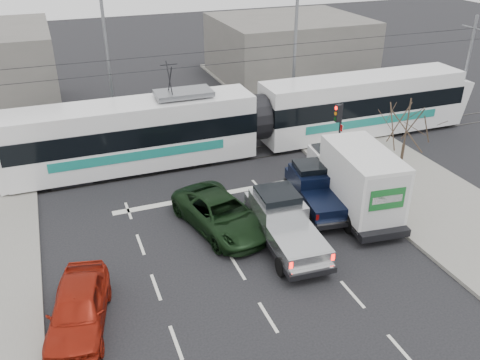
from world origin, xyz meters
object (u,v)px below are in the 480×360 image
object	(u,v)px
navy_pickup	(314,189)
green_car	(221,214)
traffic_signal	(339,122)
silver_pickup	(283,221)
box_truck	(355,180)
street_lamp_far	(104,54)
tram	(256,118)
red_car	(78,308)
street_lamp_near	(292,46)
bare_tree	(407,127)

from	to	relation	value
navy_pickup	green_car	xyz separation A→B (m)	(-4.75, -0.22, -0.22)
traffic_signal	silver_pickup	world-z (taller)	traffic_signal
silver_pickup	box_truck	xyz separation A→B (m)	(4.23, 1.19, 0.61)
traffic_signal	street_lamp_far	size ratio (longest dim) A/B	0.40
box_truck	tram	bearing A→B (deg)	107.61
red_car	street_lamp_far	bearing A→B (deg)	90.80
traffic_signal	box_truck	size ratio (longest dim) A/B	0.53
silver_pickup	red_car	xyz separation A→B (m)	(-8.57, -2.19, -0.25)
navy_pickup	green_car	world-z (taller)	navy_pickup
silver_pickup	box_truck	bearing A→B (deg)	19.35
street_lamp_far	silver_pickup	size ratio (longest dim) A/B	1.56
traffic_signal	street_lamp_near	size ratio (longest dim) A/B	0.40
street_lamp_far	green_car	xyz separation A→B (m)	(2.82, -13.01, -4.35)
traffic_signal	street_lamp_near	world-z (taller)	street_lamp_near
green_car	navy_pickup	bearing A→B (deg)	-9.86
traffic_signal	silver_pickup	size ratio (longest dim) A/B	0.62
tram	green_car	xyz separation A→B (m)	(-4.73, -7.45, -1.23)
box_truck	navy_pickup	distance (m)	1.95
street_lamp_near	navy_pickup	world-z (taller)	street_lamp_near
tram	silver_pickup	size ratio (longest dim) A/B	4.76
box_truck	navy_pickup	size ratio (longest dim) A/B	1.38
traffic_signal	tram	size ratio (longest dim) A/B	0.13
green_car	street_lamp_near	bearing A→B (deg)	39.20
silver_pickup	box_truck	distance (m)	4.43
traffic_signal	red_car	size ratio (longest dim) A/B	0.79
traffic_signal	street_lamp_far	distance (m)	14.47
silver_pickup	red_car	world-z (taller)	silver_pickup
street_lamp_near	traffic_signal	bearing A→B (deg)	-96.41
tram	red_car	xyz separation A→B (m)	(-11.18, -11.54, -1.21)
green_car	tram	bearing A→B (deg)	45.05
silver_pickup	green_car	world-z (taller)	silver_pickup
silver_pickup	navy_pickup	world-z (taller)	silver_pickup
tram	traffic_signal	bearing A→B (deg)	-51.36
silver_pickup	green_car	size ratio (longest dim) A/B	1.06
box_truck	green_car	distance (m)	6.44
street_lamp_far	red_car	distance (m)	18.01
tram	silver_pickup	world-z (taller)	tram
bare_tree	red_car	bearing A→B (deg)	-166.87
street_lamp_near	navy_pickup	bearing A→B (deg)	-110.01
traffic_signal	silver_pickup	bearing A→B (deg)	-136.63
green_car	red_car	xyz separation A→B (m)	(-6.45, -4.08, 0.02)
street_lamp_far	tram	xyz separation A→B (m)	(7.55, -5.56, -3.13)
traffic_signal	tram	xyz separation A→B (m)	(-3.11, 3.94, -0.75)
tram	navy_pickup	bearing A→B (deg)	-89.44
box_truck	red_car	distance (m)	13.26
street_lamp_far	box_truck	distance (m)	16.86
traffic_signal	street_lamp_near	distance (m)	7.91
tram	red_car	bearing A→B (deg)	-133.72
bare_tree	traffic_signal	bearing A→B (deg)	105.76
bare_tree	tram	bearing A→B (deg)	118.09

